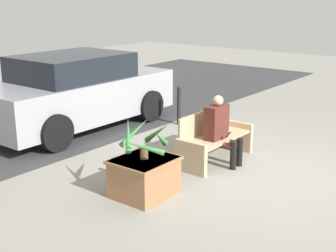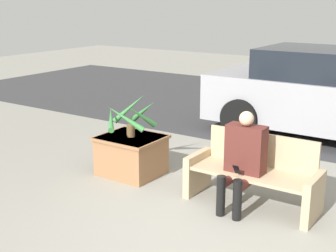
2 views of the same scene
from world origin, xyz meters
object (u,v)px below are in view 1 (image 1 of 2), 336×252
bench (213,139)px  planter_box (144,176)px  parked_car (76,92)px  bollard_post (179,104)px  person_seated (220,127)px  potted_plant (145,138)px

bench → planter_box: size_ratio=1.85×
parked_car → bollard_post: bearing=-45.6°
bollard_post → parked_car: bearing=134.4°
bench → person_seated: (-0.07, -0.18, 0.25)m
bollard_post → potted_plant: bearing=-150.5°
person_seated → bollard_post: person_seated is taller
bench → potted_plant: bearing=-178.6°
parked_car → bench: bearing=-88.9°
bench → planter_box: bearing=-179.0°
parked_car → bollard_post: parked_car is taller
bench → parked_car: bearing=91.1°
person_seated → bench: bearing=67.4°
planter_box → potted_plant: bearing=-63.6°
potted_plant → parked_car: (1.77, 3.41, -0.07)m
person_seated → parked_car: bearing=89.9°
parked_car → bollard_post: 2.20m
parked_car → person_seated: bearing=-90.1°
bench → bollard_post: (1.46, 1.82, 0.06)m
planter_box → bollard_post: size_ratio=1.00×
planter_box → parked_car: size_ratio=0.20×
person_seated → parked_car: (0.01, 3.55, 0.15)m
bench → person_seated: person_seated is taller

